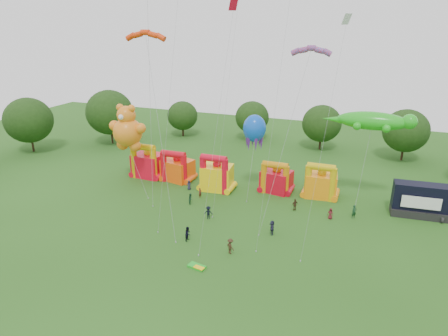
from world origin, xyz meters
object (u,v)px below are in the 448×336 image
(gecko_kite, at_px, (368,141))
(spectator_0, at_px, (189,185))
(bouncy_castle_0, at_px, (148,163))
(stage_trailer, at_px, (420,201))
(teddy_bear_kite, at_px, (133,153))
(bouncy_castle_2, at_px, (217,176))
(octopus_kite, at_px, (253,140))
(spectator_4, at_px, (295,205))

(gecko_kite, height_order, spectator_0, gecko_kite)
(bouncy_castle_0, height_order, stage_trailer, bouncy_castle_0)
(stage_trailer, relative_size, teddy_bear_kite, 0.55)
(bouncy_castle_2, relative_size, teddy_bear_kite, 0.46)
(octopus_kite, xyz_separation_m, spectator_0, (-10.03, -2.64, -7.94))
(bouncy_castle_2, xyz_separation_m, gecko_kite, (22.50, 2.34, 7.56))
(stage_trailer, xyz_separation_m, spectator_0, (-34.54, -3.04, -1.53))
(bouncy_castle_2, distance_m, gecko_kite, 23.85)
(stage_trailer, bearing_deg, bouncy_castle_0, -179.82)
(gecko_kite, relative_size, octopus_kite, 1.11)
(bouncy_castle_2, bearing_deg, spectator_4, -13.31)
(teddy_bear_kite, height_order, spectator_0, teddy_bear_kite)
(gecko_kite, distance_m, spectator_0, 28.52)
(teddy_bear_kite, relative_size, gecko_kite, 0.97)
(bouncy_castle_0, bearing_deg, teddy_bear_kite, -83.02)
(octopus_kite, xyz_separation_m, spectator_4, (7.78, -4.18, -7.82))
(bouncy_castle_0, distance_m, teddy_bear_kite, 6.18)
(bouncy_castle_0, distance_m, stage_trailer, 43.98)
(bouncy_castle_0, bearing_deg, spectator_4, -9.27)
(bouncy_castle_2, relative_size, gecko_kite, 0.45)
(octopus_kite, height_order, spectator_4, octopus_kite)
(octopus_kite, relative_size, spectator_4, 6.98)
(bouncy_castle_0, relative_size, teddy_bear_kite, 0.46)
(bouncy_castle_2, bearing_deg, gecko_kite, 5.95)
(spectator_0, bearing_deg, spectator_4, -20.82)
(bouncy_castle_0, distance_m, bouncy_castle_2, 13.70)
(spectator_4, bearing_deg, spectator_0, -45.07)
(octopus_kite, bearing_deg, spectator_4, -28.27)
(stage_trailer, relative_size, spectator_4, 4.14)
(stage_trailer, xyz_separation_m, teddy_bear_kite, (-43.36, -5.14, 3.68))
(spectator_0, height_order, spectator_4, spectator_4)
(teddy_bear_kite, xyz_separation_m, spectator_4, (26.63, 0.55, -5.09))
(bouncy_castle_0, relative_size, spectator_4, 3.48)
(spectator_0, distance_m, spectator_4, 17.88)
(stage_trailer, height_order, gecko_kite, gecko_kite)
(bouncy_castle_0, relative_size, gecko_kite, 0.45)
(bouncy_castle_0, bearing_deg, spectator_0, -17.09)
(teddy_bear_kite, bearing_deg, gecko_kite, 9.77)
(bouncy_castle_2, relative_size, spectator_0, 3.96)
(gecko_kite, relative_size, spectator_4, 7.75)
(gecko_kite, xyz_separation_m, spectator_4, (-8.89, -5.56, -9.05))
(octopus_kite, bearing_deg, bouncy_castle_0, 179.23)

